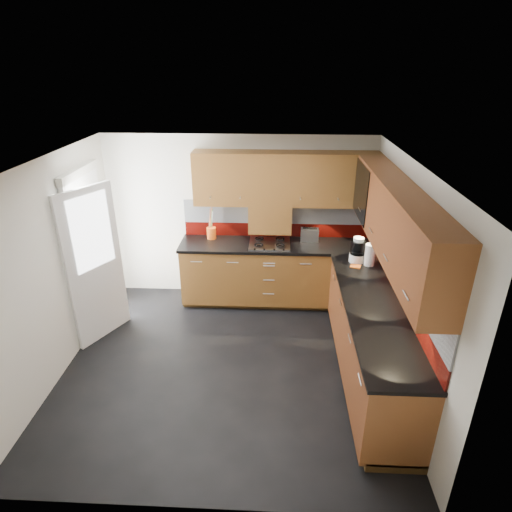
# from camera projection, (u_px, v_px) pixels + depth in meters

# --- Properties ---
(room) EXTENTS (4.00, 3.80, 2.64)m
(room) POSITION_uv_depth(u_px,v_px,m) (225.00, 250.00, 4.47)
(room) COLOR black
(base_cabinets) EXTENTS (2.70, 3.20, 0.95)m
(base_cabinets) POSITION_uv_depth(u_px,v_px,m) (316.00, 304.00, 5.51)
(base_cabinets) COLOR brown
(base_cabinets) RESTS_ON room
(countertop) EXTENTS (2.72, 3.22, 0.04)m
(countertop) POSITION_uv_depth(u_px,v_px,m) (317.00, 271.00, 5.30)
(countertop) COLOR black
(countertop) RESTS_ON base_cabinets
(backsplash) EXTENTS (2.70, 3.20, 0.54)m
(backsplash) POSITION_uv_depth(u_px,v_px,m) (335.00, 243.00, 5.37)
(backsplash) COLOR maroon
(backsplash) RESTS_ON countertop
(upper_cabinets) EXTENTS (2.50, 3.20, 0.72)m
(upper_cabinets) POSITION_uv_depth(u_px,v_px,m) (336.00, 198.00, 4.98)
(upper_cabinets) COLOR brown
(upper_cabinets) RESTS_ON room
(extractor_hood) EXTENTS (0.60, 0.33, 0.40)m
(extractor_hood) POSITION_uv_depth(u_px,v_px,m) (270.00, 218.00, 6.02)
(extractor_hood) COLOR brown
(extractor_hood) RESTS_ON room
(glass_cabinet) EXTENTS (0.32, 0.80, 0.66)m
(glass_cabinet) POSITION_uv_depth(u_px,v_px,m) (373.00, 190.00, 5.20)
(glass_cabinet) COLOR black
(glass_cabinet) RESTS_ON room
(back_door) EXTENTS (0.42, 1.19, 2.04)m
(back_door) POSITION_uv_depth(u_px,v_px,m) (93.00, 257.00, 5.42)
(back_door) COLOR white
(back_door) RESTS_ON room
(gas_hob) EXTENTS (0.57, 0.50, 0.04)m
(gas_hob) POSITION_uv_depth(u_px,v_px,m) (270.00, 243.00, 6.01)
(gas_hob) COLOR silver
(gas_hob) RESTS_ON countertop
(utensil_pot) EXTENTS (0.13, 0.13, 0.48)m
(utensil_pot) POSITION_uv_depth(u_px,v_px,m) (211.00, 232.00, 6.17)
(utensil_pot) COLOR #C44E12
(utensil_pot) RESTS_ON countertop
(toaster) EXTENTS (0.26, 0.17, 0.18)m
(toaster) POSITION_uv_depth(u_px,v_px,m) (310.00, 235.00, 6.11)
(toaster) COLOR silver
(toaster) RESTS_ON countertop
(food_processor) EXTENTS (0.20, 0.20, 0.33)m
(food_processor) POSITION_uv_depth(u_px,v_px,m) (358.00, 251.00, 5.44)
(food_processor) COLOR white
(food_processor) RESTS_ON countertop
(paper_towel) EXTENTS (0.14, 0.14, 0.28)m
(paper_towel) POSITION_uv_depth(u_px,v_px,m) (370.00, 255.00, 5.36)
(paper_towel) COLOR white
(paper_towel) RESTS_ON countertop
(orange_cloth) EXTENTS (0.15, 0.14, 0.01)m
(orange_cloth) POSITION_uv_depth(u_px,v_px,m) (356.00, 266.00, 5.36)
(orange_cloth) COLOR orange
(orange_cloth) RESTS_ON countertop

